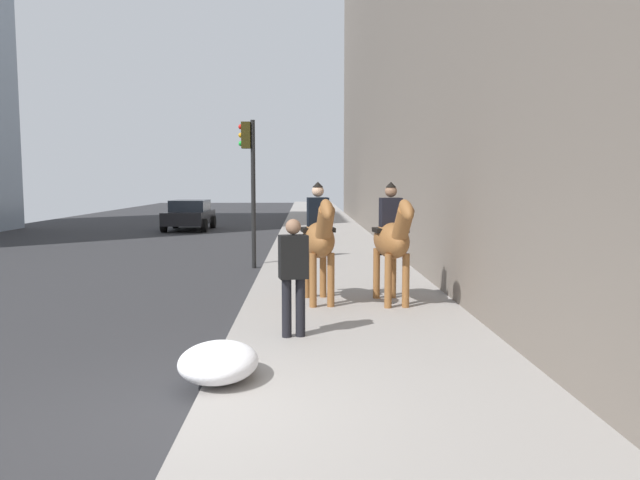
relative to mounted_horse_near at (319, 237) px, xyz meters
The scene contains 7 objects.
sidewalk_slab 5.39m from the mounted_horse_near, behind, with size 120.00×3.92×0.12m, color gray.
mounted_horse_near is the anchor object (origin of this frame).
mounted_horse_far 1.33m from the mounted_horse_near, 94.01° to the right, with size 2.15×0.72×2.22m.
pedestrian_greeting 2.48m from the mounted_horse_near, behind, with size 0.33×0.44×1.70m.
car_near_lane 19.13m from the mounted_horse_near, 17.66° to the left, with size 3.91×2.13×1.44m.
traffic_light_near_curb 5.74m from the mounted_horse_near, 17.95° to the left, with size 0.20×0.44×3.96m.
snow_pile_near 4.59m from the mounted_horse_near, 164.01° to the left, with size 1.17×0.90×0.41m, color white.
Camera 1 is at (-5.80, -1.13, 2.36)m, focal length 34.09 mm.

